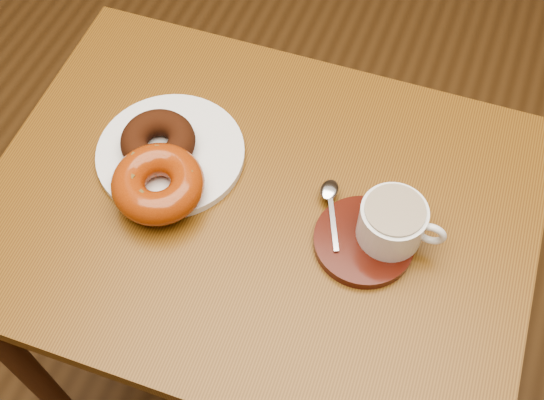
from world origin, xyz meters
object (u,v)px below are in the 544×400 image
(saucer, at_px, (364,241))
(coffee_cup, at_px, (393,222))
(donut_plate, at_px, (171,154))
(cafe_table, at_px, (259,242))

(saucer, xyz_separation_m, coffee_cup, (0.03, 0.02, 0.04))
(donut_plate, relative_size, coffee_cup, 1.86)
(cafe_table, xyz_separation_m, donut_plate, (-0.14, 0.03, 0.12))
(saucer, bearing_deg, cafe_table, 176.90)
(donut_plate, bearing_deg, coffee_cup, -3.18)
(donut_plate, bearing_deg, cafe_table, -11.14)
(coffee_cup, bearing_deg, saucer, -146.80)
(cafe_table, xyz_separation_m, coffee_cup, (0.18, 0.01, 0.15))
(cafe_table, distance_m, donut_plate, 0.19)
(cafe_table, xyz_separation_m, saucer, (0.15, -0.01, 0.12))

